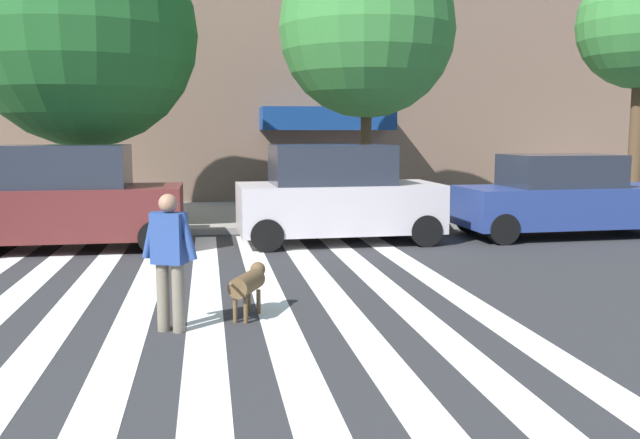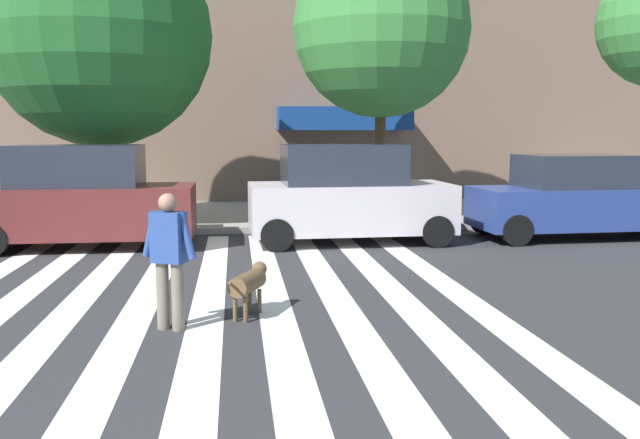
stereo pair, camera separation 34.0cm
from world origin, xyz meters
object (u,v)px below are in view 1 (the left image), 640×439
Objects in this scene: parked_car_third_in_line at (336,196)px; pedestrian_dog_walker at (170,254)px; street_tree_nearest at (83,33)px; parked_car_behind_first at (71,200)px; street_tree_middle at (367,29)px; dog_on_leash at (248,283)px; parked_car_fourth_in_line at (565,197)px.

pedestrian_dog_walker is at bearing -117.42° from parked_car_third_in_line.
street_tree_nearest is 4.27× the size of pedestrian_dog_walker.
parked_car_behind_first is 0.99× the size of parked_car_third_in_line.
street_tree_middle reaches higher than dog_on_leash.
pedestrian_dog_walker reaches higher than dog_on_leash.
parked_car_third_in_line is 2.61× the size of pedestrian_dog_walker.
parked_car_fourth_in_line is 2.98× the size of pedestrian_dog_walker.
parked_car_third_in_line is at bearing 68.46° from dog_on_leash.
parked_car_fourth_in_line is 9.35m from dog_on_leash.
pedestrian_dog_walker is (-3.16, -6.09, -0.08)m from parked_car_third_in_line.
street_tree_middle is at bearing 62.79° from pedestrian_dog_walker.
pedestrian_dog_walker is at bearing -117.21° from street_tree_middle.
street_tree_nearest is 1.03× the size of street_tree_middle.
parked_car_third_in_line reaches higher than pedestrian_dog_walker.
parked_car_fourth_in_line is at bearing -12.55° from street_tree_nearest.
parked_car_behind_first is 4.23× the size of dog_on_leash.
parked_car_third_in_line is at bearing 62.58° from pedestrian_dog_walker.
pedestrian_dog_walker is at bearing -75.02° from street_tree_nearest.
parked_car_behind_first is 5.39m from parked_car_third_in_line.
street_tree_nearest reaches higher than street_tree_middle.
parked_car_behind_first is at bearing 179.99° from parked_car_third_in_line.
parked_car_fourth_in_line is 6.14m from street_tree_middle.
parked_car_third_in_line reaches higher than dog_on_leash.
pedestrian_dog_walker is (2.23, -6.09, -0.08)m from parked_car_behind_first.
dog_on_leash is at bearing -113.12° from street_tree_middle.
street_tree_middle reaches higher than parked_car_third_in_line.
street_tree_middle reaches higher than pedestrian_dog_walker.
street_tree_middle is (6.59, 2.39, 3.81)m from parked_car_behind_first.
pedestrian_dog_walker is (-4.36, -8.48, -3.89)m from street_tree_middle.
dog_on_leash is (-2.22, -5.61, -0.56)m from parked_car_third_in_line.
street_tree_middle is 4.16× the size of pedestrian_dog_walker.
parked_car_third_in_line is at bearing -116.68° from street_tree_middle.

